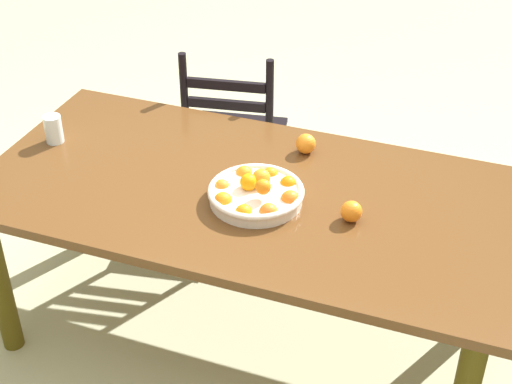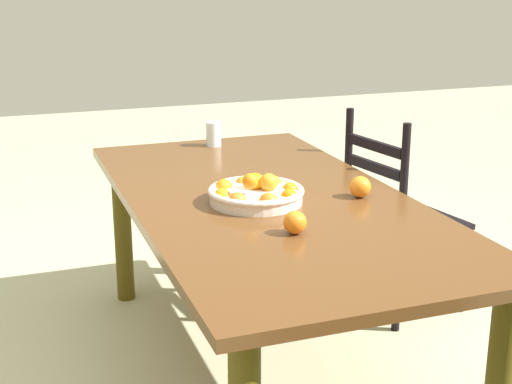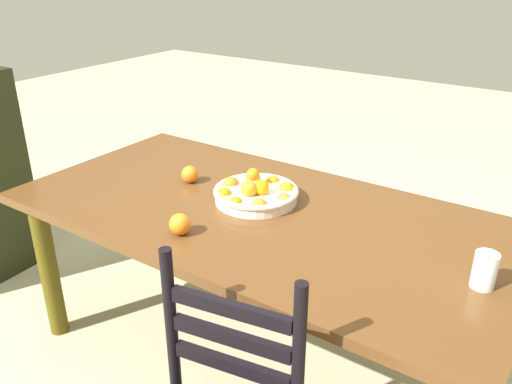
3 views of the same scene
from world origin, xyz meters
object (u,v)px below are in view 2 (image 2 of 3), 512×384
at_px(dining_table, 266,221).
at_px(chair_near_window, 397,218).
at_px(orange_loose_0, 360,187).
at_px(fruit_bowl, 256,193).
at_px(orange_loose_1, 295,222).
at_px(drinking_glass, 214,134).

relative_size(dining_table, chair_near_window, 2.12).
bearing_deg(orange_loose_0, fruit_bowl, -99.85).
xyz_separation_m(chair_near_window, orange_loose_1, (0.78, -0.84, 0.33)).
xyz_separation_m(chair_near_window, drinking_glass, (-0.49, -0.74, 0.35)).
bearing_deg(chair_near_window, drinking_glass, 46.43).
bearing_deg(drinking_glass, orange_loose_1, -4.91).
bearing_deg(orange_loose_1, chair_near_window, 132.63).
xyz_separation_m(fruit_bowl, orange_loose_1, (0.35, 0.01, 0.00)).
height_order(chair_near_window, orange_loose_0, chair_near_window).
bearing_deg(dining_table, chair_near_window, 115.11).
height_order(dining_table, fruit_bowl, fruit_bowl).
xyz_separation_m(fruit_bowl, drinking_glass, (-0.92, 0.11, 0.02)).
bearing_deg(orange_loose_0, drinking_glass, -164.57).
bearing_deg(chair_near_window, dining_table, 105.11).
xyz_separation_m(dining_table, chair_near_window, (-0.37, 0.79, -0.20)).
height_order(dining_table, orange_loose_1, orange_loose_1).
bearing_deg(chair_near_window, fruit_bowl, 106.68).
distance_m(orange_loose_0, drinking_glass, 1.02).
height_order(orange_loose_0, drinking_glass, drinking_glass).
bearing_deg(orange_loose_0, dining_table, -111.22).
height_order(orange_loose_1, drinking_glass, drinking_glass).
bearing_deg(orange_loose_0, orange_loose_1, -53.35).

